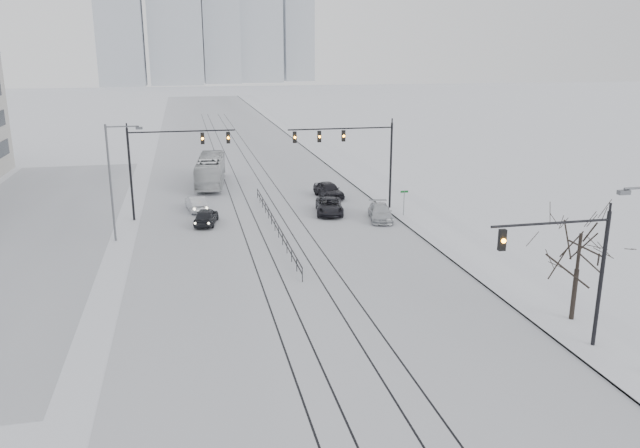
{
  "coord_description": "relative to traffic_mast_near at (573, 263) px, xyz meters",
  "views": [
    {
      "loc": [
        -6.86,
        -18.65,
        14.23
      ],
      "look_at": [
        1.6,
        20.06,
        3.2
      ],
      "focal_mm": 35.0,
      "sensor_mm": 36.0,
      "label": 1
    }
  ],
  "objects": [
    {
      "name": "road",
      "position": [
        -10.79,
        54.0,
        -4.55
      ],
      "size": [
        22.0,
        260.0,
        0.02
      ],
      "primitive_type": "cube",
      "color": "silver",
      "rests_on": "ground"
    },
    {
      "name": "sidewalk_east",
      "position": [
        2.71,
        54.0,
        -4.48
      ],
      "size": [
        5.0,
        260.0,
        0.16
      ],
      "primitive_type": "cube",
      "color": "silver",
      "rests_on": "ground"
    },
    {
      "name": "curb",
      "position": [
        0.26,
        54.0,
        -4.5
      ],
      "size": [
        0.1,
        260.0,
        0.12
      ],
      "primitive_type": "cube",
      "color": "gray",
      "rests_on": "ground"
    },
    {
      "name": "parking_strip",
      "position": [
        -30.79,
        29.0,
        -4.55
      ],
      "size": [
        14.0,
        60.0,
        0.03
      ],
      "primitive_type": "cube",
      "color": "silver",
      "rests_on": "ground"
    },
    {
      "name": "tram_rails",
      "position": [
        -10.79,
        34.0,
        -4.54
      ],
      "size": [
        5.3,
        180.0,
        0.01
      ],
      "color": "black",
      "rests_on": "ground"
    },
    {
      "name": "skyline",
      "position": [
        -5.77,
        267.63,
        26.08
      ],
      "size": [
        96.0,
        48.0,
        72.0
      ],
      "color": "#A9B0B9",
      "rests_on": "ground"
    },
    {
      "name": "traffic_mast_near",
      "position": [
        0.0,
        0.0,
        0.0
      ],
      "size": [
        6.1,
        0.37,
        7.0
      ],
      "color": "black",
      "rests_on": "ground"
    },
    {
      "name": "traffic_mast_ne",
      "position": [
        -2.64,
        29.0,
        1.2
      ],
      "size": [
        9.6,
        0.37,
        8.0
      ],
      "color": "black",
      "rests_on": "ground"
    },
    {
      "name": "traffic_mast_nw",
      "position": [
        -19.31,
        30.0,
        1.01
      ],
      "size": [
        9.1,
        0.37,
        8.0
      ],
      "color": "black",
      "rests_on": "ground"
    },
    {
      "name": "street_light_west",
      "position": [
        -22.99,
        24.0,
        0.65
      ],
      "size": [
        2.73,
        0.25,
        9.0
      ],
      "color": "#595B60",
      "rests_on": "ground"
    },
    {
      "name": "bare_tree",
      "position": [
        2.41,
        3.0,
        -0.07
      ],
      "size": [
        4.4,
        4.4,
        6.1
      ],
      "color": "black",
      "rests_on": "ground"
    },
    {
      "name": "median_fence",
      "position": [
        -10.79,
        24.0,
        -4.04
      ],
      "size": [
        0.06,
        24.0,
        1.0
      ],
      "color": "black",
      "rests_on": "ground"
    },
    {
      "name": "street_sign",
      "position": [
        1.01,
        26.0,
        -2.96
      ],
      "size": [
        0.7,
        0.06,
        2.4
      ],
      "color": "#595B60",
      "rests_on": "ground"
    },
    {
      "name": "sedan_sb_inner",
      "position": [
        -16.2,
        27.17,
        -3.85
      ],
      "size": [
        2.49,
        4.42,
        1.42
      ],
      "primitive_type": "imported",
      "rotation": [
        0.0,
        0.0,
        2.94
      ],
      "color": "black",
      "rests_on": "ground"
    },
    {
      "name": "sedan_sb_outer",
      "position": [
        -16.88,
        32.18,
        -3.87
      ],
      "size": [
        2.12,
        4.39,
        1.39
      ],
      "primitive_type": "imported",
      "rotation": [
        0.0,
        0.0,
        3.3
      ],
      "color": "silver",
      "rests_on": "ground"
    },
    {
      "name": "sedan_nb_front",
      "position": [
        -5.17,
        28.49,
        -3.86
      ],
      "size": [
        3.15,
        5.37,
        1.4
      ],
      "primitive_type": "imported",
      "rotation": [
        0.0,
        0.0,
        -0.17
      ],
      "color": "black",
      "rests_on": "ground"
    },
    {
      "name": "sedan_nb_right",
      "position": [
        -1.33,
        25.43,
        -3.89
      ],
      "size": [
        2.74,
        4.91,
        1.34
      ],
      "primitive_type": "imported",
      "rotation": [
        0.0,
        0.0,
        -0.19
      ],
      "color": "#B9BCC1",
      "rests_on": "ground"
    },
    {
      "name": "sedan_nb_far",
      "position": [
        -3.78,
        34.78,
        -3.78
      ],
      "size": [
        2.66,
        4.87,
        1.57
      ],
      "primitive_type": "imported",
      "rotation": [
        0.0,
        0.0,
        0.18
      ],
      "color": "black",
      "rests_on": "ground"
    },
    {
      "name": "box_truck",
      "position": [
        -15.0,
        43.5,
        -2.97
      ],
      "size": [
        3.88,
        11.66,
        3.19
      ],
      "primitive_type": "imported",
      "rotation": [
        0.0,
        0.0,
        3.04
      ],
      "color": "silver",
      "rests_on": "ground"
    }
  ]
}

